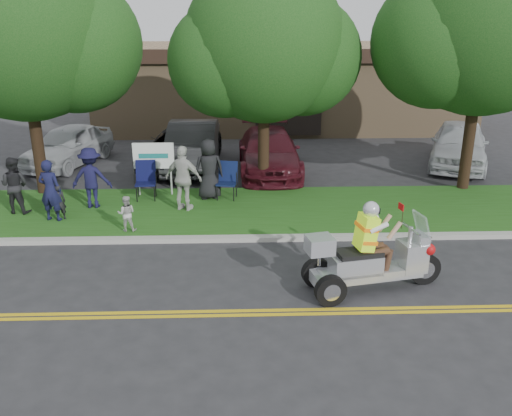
{
  "coord_description": "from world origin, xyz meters",
  "views": [
    {
      "loc": [
        -0.31,
        -9.62,
        5.4
      ],
      "look_at": [
        0.08,
        2.0,
        1.25
      ],
      "focal_mm": 38.0,
      "sensor_mm": 36.0,
      "label": 1
    }
  ],
  "objects_px": {
    "lawn_chair_b": "(146,177)",
    "parked_car_mid": "(180,148)",
    "spectator_adult_mid": "(14,185)",
    "spectator_adult_right": "(184,178)",
    "parked_car_far_right": "(459,144)",
    "parked_car_far_left": "(68,145)",
    "trike_scooter": "(369,260)",
    "lawn_chair_a": "(227,178)",
    "parked_car_right": "(269,152)",
    "spectator_adult_left": "(50,190)",
    "parked_car_left": "(193,146)"
  },
  "relations": [
    {
      "from": "parked_car_far_left",
      "to": "parked_car_far_right",
      "type": "height_order",
      "value": "parked_car_far_right"
    },
    {
      "from": "lawn_chair_b",
      "to": "parked_car_mid",
      "type": "relative_size",
      "value": 0.23
    },
    {
      "from": "trike_scooter",
      "to": "parked_car_far_right",
      "type": "distance_m",
      "value": 11.24
    },
    {
      "from": "parked_car_right",
      "to": "spectator_adult_left",
      "type": "bearing_deg",
      "value": -141.92
    },
    {
      "from": "spectator_adult_right",
      "to": "parked_car_left",
      "type": "relative_size",
      "value": 0.37
    },
    {
      "from": "spectator_adult_right",
      "to": "parked_car_far_left",
      "type": "distance_m",
      "value": 7.35
    },
    {
      "from": "parked_car_right",
      "to": "parked_car_far_left",
      "type": "bearing_deg",
      "value": 169.86
    },
    {
      "from": "parked_car_left",
      "to": "parked_car_right",
      "type": "distance_m",
      "value": 2.9
    },
    {
      "from": "trike_scooter",
      "to": "parked_car_far_right",
      "type": "relative_size",
      "value": 0.61
    },
    {
      "from": "lawn_chair_b",
      "to": "parked_car_far_right",
      "type": "relative_size",
      "value": 0.23
    },
    {
      "from": "spectator_adult_mid",
      "to": "parked_car_right",
      "type": "height_order",
      "value": "spectator_adult_mid"
    },
    {
      "from": "trike_scooter",
      "to": "parked_car_far_right",
      "type": "height_order",
      "value": "trike_scooter"
    },
    {
      "from": "trike_scooter",
      "to": "spectator_adult_right",
      "type": "distance_m",
      "value": 6.41
    },
    {
      "from": "spectator_adult_right",
      "to": "parked_car_right",
      "type": "distance_m",
      "value": 5.02
    },
    {
      "from": "parked_car_right",
      "to": "lawn_chair_a",
      "type": "bearing_deg",
      "value": -115.27
    },
    {
      "from": "spectator_adult_mid",
      "to": "parked_car_right",
      "type": "distance_m",
      "value": 8.56
    },
    {
      "from": "spectator_adult_mid",
      "to": "parked_car_far_right",
      "type": "xyz_separation_m",
      "value": [
        14.59,
        4.96,
        -0.08
      ]
    },
    {
      "from": "lawn_chair_b",
      "to": "parked_car_mid",
      "type": "distance_m",
      "value": 4.07
    },
    {
      "from": "spectator_adult_left",
      "to": "spectator_adult_mid",
      "type": "distance_m",
      "value": 1.37
    },
    {
      "from": "parked_car_far_left",
      "to": "parked_car_right",
      "type": "height_order",
      "value": "parked_car_far_left"
    },
    {
      "from": "lawn_chair_a",
      "to": "parked_car_far_right",
      "type": "xyz_separation_m",
      "value": [
        8.64,
        3.8,
        0.11
      ]
    },
    {
      "from": "spectator_adult_mid",
      "to": "parked_car_mid",
      "type": "bearing_deg",
      "value": -118.68
    },
    {
      "from": "parked_car_far_left",
      "to": "parked_car_far_right",
      "type": "relative_size",
      "value": 0.91
    },
    {
      "from": "trike_scooter",
      "to": "parked_car_mid",
      "type": "bearing_deg",
      "value": 104.32
    },
    {
      "from": "parked_car_mid",
      "to": "parked_car_far_right",
      "type": "xyz_separation_m",
      "value": [
        10.5,
        -0.26,
        0.13
      ]
    },
    {
      "from": "trike_scooter",
      "to": "parked_car_right",
      "type": "distance_m",
      "value": 9.2
    },
    {
      "from": "parked_car_far_left",
      "to": "parked_car_far_right",
      "type": "xyz_separation_m",
      "value": [
        14.73,
        -0.61,
        0.07
      ]
    },
    {
      "from": "spectator_adult_right",
      "to": "parked_car_far_right",
      "type": "relative_size",
      "value": 0.38
    },
    {
      "from": "lawn_chair_a",
      "to": "parked_car_right",
      "type": "bearing_deg",
      "value": 75.59
    },
    {
      "from": "parked_car_far_right",
      "to": "parked_car_far_left",
      "type": "bearing_deg",
      "value": -160.19
    },
    {
      "from": "spectator_adult_left",
      "to": "parked_car_left",
      "type": "distance_m",
      "value": 6.64
    },
    {
      "from": "lawn_chair_b",
      "to": "parked_car_right",
      "type": "distance_m",
      "value": 5.02
    },
    {
      "from": "spectator_adult_left",
      "to": "parked_car_far_right",
      "type": "distance_m",
      "value": 14.51
    },
    {
      "from": "spectator_adult_mid",
      "to": "spectator_adult_right",
      "type": "relative_size",
      "value": 0.86
    },
    {
      "from": "trike_scooter",
      "to": "parked_car_left",
      "type": "relative_size",
      "value": 0.59
    },
    {
      "from": "parked_car_far_left",
      "to": "lawn_chair_b",
      "type": "bearing_deg",
      "value": -34.81
    },
    {
      "from": "spectator_adult_mid",
      "to": "parked_car_far_left",
      "type": "bearing_deg",
      "value": -79.15
    },
    {
      "from": "trike_scooter",
      "to": "spectator_adult_mid",
      "type": "bearing_deg",
      "value": 140.4
    },
    {
      "from": "spectator_adult_mid",
      "to": "parked_car_far_right",
      "type": "relative_size",
      "value": 0.33
    },
    {
      "from": "parked_car_far_left",
      "to": "parked_car_far_right",
      "type": "distance_m",
      "value": 14.74
    },
    {
      "from": "spectator_adult_right",
      "to": "parked_car_left",
      "type": "bearing_deg",
      "value": -67.85
    },
    {
      "from": "spectator_adult_left",
      "to": "parked_car_left",
      "type": "height_order",
      "value": "spectator_adult_left"
    },
    {
      "from": "parked_car_right",
      "to": "spectator_adult_mid",
      "type": "bearing_deg",
      "value": -150.41
    },
    {
      "from": "lawn_chair_b",
      "to": "parked_car_mid",
      "type": "bearing_deg",
      "value": 77.33
    },
    {
      "from": "parked_car_far_left",
      "to": "parked_car_mid",
      "type": "bearing_deg",
      "value": 10.95
    },
    {
      "from": "spectator_adult_right",
      "to": "parked_car_mid",
      "type": "distance_m",
      "value": 5.2
    },
    {
      "from": "spectator_adult_left",
      "to": "parked_car_far_left",
      "type": "height_order",
      "value": "spectator_adult_left"
    },
    {
      "from": "lawn_chair_a",
      "to": "parked_car_mid",
      "type": "distance_m",
      "value": 4.46
    },
    {
      "from": "lawn_chair_a",
      "to": "trike_scooter",
      "type": "bearing_deg",
      "value": -53.07
    },
    {
      "from": "spectator_adult_right",
      "to": "parked_car_mid",
      "type": "bearing_deg",
      "value": -62.38
    }
  ]
}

